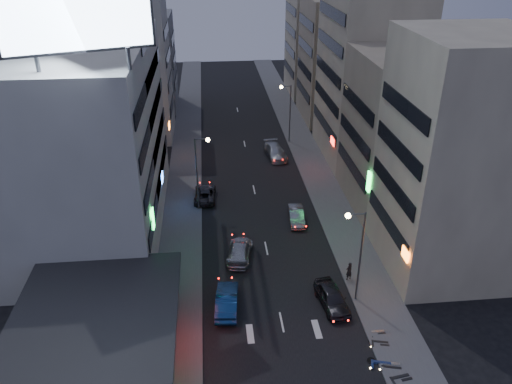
{
  "coord_description": "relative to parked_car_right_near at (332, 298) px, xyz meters",
  "views": [
    {
      "loc": [
        -4.81,
        -24.61,
        26.38
      ],
      "look_at": [
        -0.81,
        15.59,
        5.17
      ],
      "focal_mm": 35.0,
      "sensor_mm": 36.0,
      "label": 1
    }
  ],
  "objects": [
    {
      "name": "far_right_b",
      "position": [
        11.79,
        58.49,
        11.21
      ],
      "size": [
        12.0,
        12.0,
        24.0
      ],
      "primitive_type": "cube",
      "color": "beige",
      "rests_on": "ground"
    },
    {
      "name": "scooter_silver_a",
      "position": [
        3.28,
        -6.46,
        -0.06
      ],
      "size": [
        1.12,
        2.09,
        1.22
      ],
      "primitive_type": null,
      "rotation": [
        0.0,
        0.0,
        1.33
      ],
      "color": "silver",
      "rests_on": "sidewalk_right"
    },
    {
      "name": "parked_car_right_mid",
      "position": [
        -0.61,
        13.02,
        -0.1
      ],
      "size": [
        1.75,
        4.25,
        1.37
      ],
      "primitive_type": "imported",
      "rotation": [
        0.0,
        0.0,
        -0.07
      ],
      "color": "#929599",
      "rests_on": "ground"
    },
    {
      "name": "scooter_black_b",
      "position": [
        3.15,
        -4.39,
        -0.12
      ],
      "size": [
        0.99,
        1.87,
        1.09
      ],
      "primitive_type": null,
      "rotation": [
        0.0,
        0.0,
        1.33
      ],
      "color": "black",
      "rests_on": "sidewalk_right"
    },
    {
      "name": "street_lamp_right_near",
      "position": [
        1.69,
        0.49,
        4.58
      ],
      "size": [
        1.6,
        0.44,
        8.02
      ],
      "color": "#595B60",
      "rests_on": "sidewalk_right"
    },
    {
      "name": "shophouse_far",
      "position": [
        10.79,
        29.49,
        10.21
      ],
      "size": [
        10.0,
        14.0,
        22.0
      ],
      "primitive_type": "cube",
      "color": "beige",
      "rests_on": "ground"
    },
    {
      "name": "parked_car_right_near",
      "position": [
        0.0,
        0.0,
        0.0
      ],
      "size": [
        2.44,
        4.82,
        1.57
      ],
      "primitive_type": "imported",
      "rotation": [
        0.0,
        0.0,
        0.13
      ],
      "color": "#2A292E",
      "rests_on": "ground"
    },
    {
      "name": "sidewalk_left",
      "position": [
        -12.21,
        24.49,
        -0.73
      ],
      "size": [
        4.0,
        120.0,
        0.12
      ],
      "primitive_type": "cube",
      "color": "#4C4C4F",
      "rests_on": "ground"
    },
    {
      "name": "scooter_silver_b",
      "position": [
        3.2,
        -3.18,
        -0.17
      ],
      "size": [
        0.56,
        1.63,
        0.99
      ],
      "primitive_type": null,
      "rotation": [
        0.0,
        0.0,
        1.58
      ],
      "color": "#A7A9AF",
      "rests_on": "sidewalk_right"
    },
    {
      "name": "scooter_black_a",
      "position": [
        3.48,
        -7.34,
        -0.04
      ],
      "size": [
        1.01,
        2.13,
        1.25
      ],
      "primitive_type": null,
      "rotation": [
        0.0,
        0.0,
        1.74
      ],
      "color": "black",
      "rests_on": "sidewalk_right"
    },
    {
      "name": "far_right_a",
      "position": [
        11.29,
        44.49,
        8.21
      ],
      "size": [
        11.0,
        12.0,
        18.0
      ],
      "primitive_type": "cube",
      "color": "tan",
      "rests_on": "ground"
    },
    {
      "name": "scooter_blue",
      "position": [
        2.69,
        -6.32,
        -0.05
      ],
      "size": [
        1.19,
        2.12,
        1.23
      ],
      "primitive_type": null,
      "rotation": [
        0.0,
        0.0,
        1.3
      ],
      "color": "navy",
      "rests_on": "sidewalk_right"
    },
    {
      "name": "person",
      "position": [
        2.16,
        3.01,
        0.18
      ],
      "size": [
        0.73,
        0.63,
        1.69
      ],
      "primitive_type": "imported",
      "rotation": [
        0.0,
        0.0,
        3.58
      ],
      "color": "black",
      "rests_on": "sidewalk_right"
    },
    {
      "name": "road_car_blue",
      "position": [
        -8.27,
        0.49,
        -0.0
      ],
      "size": [
        2.08,
        4.89,
        1.57
      ],
      "primitive_type": "imported",
      "rotation": [
        0.0,
        0.0,
        3.05
      ],
      "color": "navy",
      "rests_on": "ground"
    },
    {
      "name": "billboard",
      "position": [
        -17.2,
        4.46,
        20.87
      ],
      "size": [
        9.52,
        3.75,
        6.2
      ],
      "rotation": [
        0.0,
        0.0,
        0.35
      ],
      "color": "#595B60",
      "rests_on": "white_building"
    },
    {
      "name": "parked_car_right_far",
      "position": [
        -0.55,
        29.45,
        0.02
      ],
      "size": [
        2.87,
        5.75,
        1.6
      ],
      "primitive_type": "imported",
      "rotation": [
        0.0,
        0.0,
        0.12
      ],
      "color": "#A7ABAF",
      "rests_on": "ground"
    },
    {
      "name": "ground",
      "position": [
        -4.21,
        -5.51,
        -0.79
      ],
      "size": [
        180.0,
        180.0,
        0.0
      ],
      "primitive_type": "plane",
      "color": "black",
      "rests_on": "ground"
    },
    {
      "name": "shophouse_near",
      "position": [
        10.79,
        4.99,
        9.21
      ],
      "size": [
        10.0,
        11.0,
        20.0
      ],
      "primitive_type": "cube",
      "color": "beige",
      "rests_on": "ground"
    },
    {
      "name": "street_lamp_right_far",
      "position": [
        1.69,
        34.49,
        4.58
      ],
      "size": [
        1.6,
        0.44,
        8.02
      ],
      "color": "#595B60",
      "rests_on": "sidewalk_right"
    },
    {
      "name": "parked_car_left",
      "position": [
        -9.81,
        18.8,
        -0.11
      ],
      "size": [
        2.5,
        4.97,
        1.35
      ],
      "primitive_type": "imported",
      "rotation": [
        0.0,
        0.0,
        3.09
      ],
      "color": "#2A2B30",
      "rests_on": "ground"
    },
    {
      "name": "far_left_b",
      "position": [
        -20.21,
        52.49,
        6.71
      ],
      "size": [
        12.0,
        10.0,
        15.0
      ],
      "primitive_type": "cube",
      "color": "slate",
      "rests_on": "ground"
    },
    {
      "name": "white_building",
      "position": [
        -21.21,
        14.49,
        8.21
      ],
      "size": [
        14.0,
        24.0,
        18.0
      ],
      "primitive_type": "cube",
      "color": "beige",
      "rests_on": "ground"
    },
    {
      "name": "far_left_a",
      "position": [
        -19.71,
        39.49,
        9.21
      ],
      "size": [
        11.0,
        10.0,
        20.0
      ],
      "primitive_type": "cube",
      "color": "beige",
      "rests_on": "ground"
    },
    {
      "name": "road_car_silver",
      "position": [
        -6.78,
        7.29,
        -0.06
      ],
      "size": [
        2.96,
        5.31,
        1.45
      ],
      "primitive_type": "imported",
      "rotation": [
        0.0,
        0.0,
        2.95
      ],
      "color": "#ABAEB3",
      "rests_on": "ground"
    },
    {
      "name": "shophouse_mid",
      "position": [
        11.29,
        16.49,
        7.21
      ],
      "size": [
        11.0,
        12.0,
        16.0
      ],
      "primitive_type": "cube",
      "color": "tan",
      "rests_on": "ground"
    },
    {
      "name": "sidewalk_right",
      "position": [
        3.79,
        24.49,
        -0.73
      ],
      "size": [
        4.0,
        120.0,
        0.12
      ],
      "primitive_type": "cube",
      "color": "#4C4C4F",
      "rests_on": "ground"
    },
    {
      "name": "street_lamp_left",
      "position": [
        -10.11,
        16.49,
        4.58
      ],
      "size": [
        1.6,
        0.44,
        8.02
      ],
      "color": "#595B60",
      "rests_on": "sidewalk_left"
    },
    {
      "name": "food_court",
      "position": [
        -18.11,
        -3.51,
        1.2
      ],
      "size": [
        11.0,
        13.0,
        3.88
      ],
      "color": "beige",
      "rests_on": "ground"
    }
  ]
}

